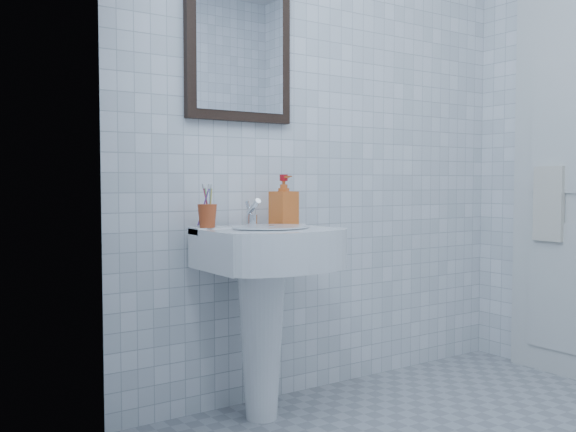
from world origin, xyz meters
TOP-DOWN VIEW (x-y plane):
  - wall_back at (0.00, 1.20)m, footprint 2.20×0.02m
  - wall_left at (-1.10, 0.00)m, footprint 0.02×2.40m
  - washbasin at (-0.50, 0.98)m, footprint 0.52×0.38m
  - faucet at (-0.50, 1.08)m, footprint 0.05×0.10m
  - toothbrush_cup at (-0.71, 1.08)m, footprint 0.10×0.10m
  - soap_dispenser at (-0.34, 1.08)m, footprint 0.11×0.11m
  - wall_mirror at (-0.50, 1.18)m, footprint 0.50×0.04m
  - towel_ring at (1.06, 0.73)m, footprint 0.01×0.18m
  - hand_towel at (1.04, 0.73)m, footprint 0.03×0.16m

SIDE VIEW (x-z plane):
  - washbasin at x=-0.50m, z-range 0.14..0.94m
  - faucet at x=-0.50m, z-range 0.78..0.90m
  - toothbrush_cup at x=-0.71m, z-range 0.80..0.89m
  - hand_towel at x=1.04m, z-range 0.68..1.06m
  - soap_dispenser at x=-0.34m, z-range 0.80..1.01m
  - towel_ring at x=1.06m, z-range 0.96..1.14m
  - wall_back at x=0.00m, z-range 0.00..2.50m
  - wall_left at x=-1.10m, z-range 0.00..2.50m
  - wall_mirror at x=-0.50m, z-range 1.24..1.86m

